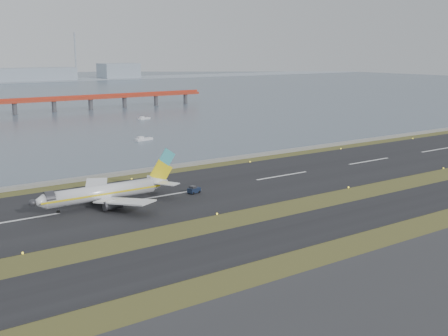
{
  "coord_description": "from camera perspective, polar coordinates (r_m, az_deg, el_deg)",
  "views": [
    {
      "loc": [
        -72.17,
        -97.03,
        38.11
      ],
      "look_at": [
        12.31,
        22.0,
        7.28
      ],
      "focal_mm": 45.0,
      "sensor_mm": 36.0,
      "label": 1
    }
  ],
  "objects": [
    {
      "name": "taxiway_strip",
      "position": [
        117.85,
        4.73,
        -6.96
      ],
      "size": [
        1000.0,
        18.0,
        0.1
      ],
      "primitive_type": "cube",
      "color": "black",
      "rests_on": "ground"
    },
    {
      "name": "ground",
      "position": [
        126.79,
        1.22,
        -5.57
      ],
      "size": [
        1000.0,
        1000.0,
        0.0
      ],
      "primitive_type": "plane",
      "color": "#304317",
      "rests_on": "ground"
    },
    {
      "name": "airliner",
      "position": [
        142.69,
        -11.82,
        -2.39
      ],
      "size": [
        38.52,
        32.89,
        12.8
      ],
      "color": "white",
      "rests_on": "ground"
    },
    {
      "name": "runway_strip",
      "position": [
        150.98,
        -5.58,
        -2.73
      ],
      "size": [
        1000.0,
        45.0,
        0.1
      ],
      "primitive_type": "cube",
      "color": "black",
      "rests_on": "ground"
    },
    {
      "name": "seawall",
      "position": [
        176.87,
        -10.44,
        -0.55
      ],
      "size": [
        1000.0,
        2.5,
        1.0
      ],
      "primitive_type": "cube",
      "color": "gray",
      "rests_on": "ground"
    },
    {
      "name": "pushback_tug",
      "position": [
        151.74,
        -3.09,
        -2.23
      ],
      "size": [
        3.72,
        2.64,
        2.17
      ],
      "rotation": [
        0.0,
        0.0,
        0.23
      ],
      "color": "#131D34",
      "rests_on": "ground"
    },
    {
      "name": "workboat_far",
      "position": [
        317.3,
        -8.15,
        5.01
      ],
      "size": [
        7.69,
        4.17,
        1.78
      ],
      "rotation": [
        0.0,
        0.0,
        0.27
      ],
      "color": "white",
      "rests_on": "ground"
    },
    {
      "name": "red_pier",
      "position": [
        360.39,
        -20.54,
        6.27
      ],
      "size": [
        260.0,
        5.0,
        10.2
      ],
      "color": "#B1331E",
      "rests_on": "ground"
    },
    {
      "name": "workboat_near",
      "position": [
        243.03,
        -8.2,
        2.93
      ],
      "size": [
        8.16,
        3.43,
        1.92
      ],
      "rotation": [
        0.0,
        0.0,
        0.12
      ],
      "color": "white",
      "rests_on": "ground"
    }
  ]
}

